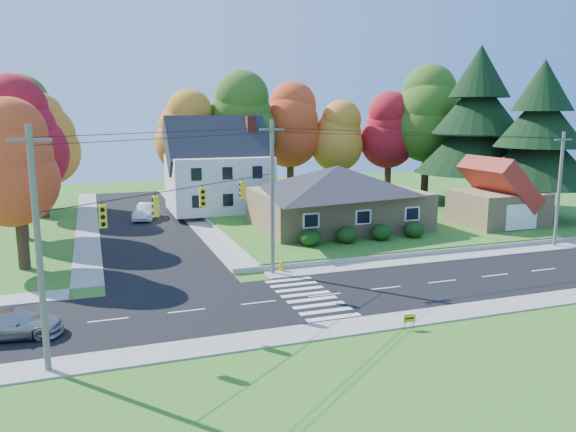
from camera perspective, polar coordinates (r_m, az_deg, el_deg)
name	(u,v)px	position (r m, az deg, el deg)	size (l,w,h in m)	color
ground	(325,295)	(32.92, 3.76, -8.04)	(120.00, 120.00, 0.00)	#3D7923
road_main	(325,295)	(32.91, 3.76, -8.03)	(90.00, 8.00, 0.02)	black
road_cross	(142,223)	(55.82, -14.57, -0.65)	(8.00, 44.00, 0.02)	black
sidewalk_north	(295,272)	(37.34, 0.73, -5.71)	(90.00, 2.00, 0.08)	#9C9A90
sidewalk_south	(364,325)	(28.65, 7.76, -10.91)	(90.00, 2.00, 0.08)	#9C9A90
lawn	(362,216)	(56.69, 7.52, 0.01)	(30.00, 30.00, 0.50)	#3D7923
ranch_house	(338,195)	(49.61, 5.05, 2.10)	(14.60, 10.60, 5.40)	tan
colonial_house	(219,170)	(58.31, -7.04, 4.61)	(10.40, 8.40, 9.60)	silver
garage	(498,199)	(53.77, 20.59, 1.67)	(7.30, 6.30, 4.60)	tan
hedge_row	(364,233)	(44.28, 7.73, -1.76)	(10.70, 1.70, 1.27)	#163A10
traffic_infrastructure	(314,204)	(32.84, 2.70, 1.18)	(38.10, 10.66, 10.00)	#666059
tree_lot_0	(188,132)	(63.56, -10.11, 8.37)	(6.72, 6.72, 12.51)	#3F2A19
tree_lot_1	(243,120)	(63.81, -4.61, 9.68)	(7.84, 7.84, 14.60)	#3F2A19
tree_lot_2	(290,125)	(66.56, 0.24, 9.18)	(7.28, 7.28, 13.56)	#3F2A19
tree_lot_3	(340,136)	(67.94, 5.35, 8.06)	(6.16, 6.16, 11.47)	#3F2A19
tree_lot_4	(389,131)	(69.76, 10.24, 8.54)	(6.72, 6.72, 12.51)	#3F2A19
tree_lot_5	(428,114)	(70.10, 14.00, 10.01)	(8.40, 8.40, 15.64)	#3F2A19
conifer_east_a	(477,123)	(64.17, 18.68, 8.98)	(12.80, 12.80, 16.96)	#3F2A19
conifer_east_b	(540,136)	(58.77, 24.21, 7.44)	(11.20, 11.20, 14.84)	#3F2A19
tree_west_0	(16,163)	(41.07, -25.92, 4.83)	(6.16, 6.16, 11.47)	#3F2A19
tree_west_1	(16,137)	(51.02, -25.95, 7.20)	(7.28, 7.28, 13.56)	#3F2A19
tree_west_2	(39,140)	(60.91, -23.94, 7.09)	(6.72, 6.72, 12.51)	#3F2A19
tree_west_3	(24,125)	(69.00, -25.20, 8.37)	(7.84, 7.84, 14.60)	#3F2A19
silver_sedan	(10,324)	(29.74, -26.39, -9.78)	(1.91, 4.69, 1.36)	#A8A8A8
white_car	(146,212)	(57.20, -14.23, 0.44)	(1.68, 4.82, 1.59)	silver
fire_hydrant	(281,266)	(37.41, -0.67, -5.13)	(0.45, 0.36, 0.80)	yellow
yard_sign	(409,319)	(28.41, 12.24, -10.15)	(0.62, 0.12, 0.77)	black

